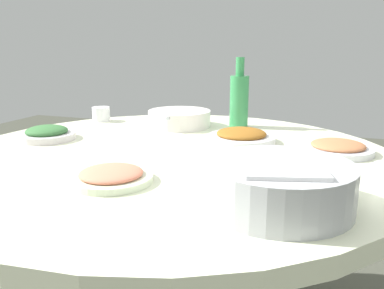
% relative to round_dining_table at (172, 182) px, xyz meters
% --- Properties ---
extents(round_dining_table, '(1.39, 1.39, 0.76)m').
position_rel_round_dining_table_xyz_m(round_dining_table, '(0.00, 0.00, 0.00)').
color(round_dining_table, '#99999E').
rests_on(round_dining_table, ground).
extents(rice_bowl, '(0.30, 0.30, 0.10)m').
position_rel_round_dining_table_xyz_m(rice_bowl, '(0.33, 0.37, 0.15)').
color(rice_bowl, '#B2B5BA').
rests_on(rice_bowl, round_dining_table).
extents(soup_bowl, '(0.28, 0.25, 0.07)m').
position_rel_round_dining_table_xyz_m(soup_bowl, '(-0.38, -0.13, 0.13)').
color(soup_bowl, white).
rests_on(soup_bowl, round_dining_table).
extents(dish_stirfry, '(0.23, 0.23, 0.05)m').
position_rel_round_dining_table_xyz_m(dish_stirfry, '(-0.20, 0.17, 0.12)').
color(dish_stirfry, white).
rests_on(dish_stirfry, round_dining_table).
extents(dish_greens, '(0.20, 0.20, 0.05)m').
position_rel_round_dining_table_xyz_m(dish_greens, '(-0.01, -0.48, 0.12)').
color(dish_greens, silver).
rests_on(dish_greens, round_dining_table).
extents(dish_shrimp, '(0.20, 0.20, 0.04)m').
position_rel_round_dining_table_xyz_m(dish_shrimp, '(0.31, -0.03, 0.12)').
color(dish_shrimp, silver).
rests_on(dish_shrimp, round_dining_table).
extents(dish_tofu_braise, '(0.21, 0.21, 0.04)m').
position_rel_round_dining_table_xyz_m(dish_tofu_braise, '(-0.16, 0.49, 0.12)').
color(dish_tofu_braise, silver).
rests_on(dish_tofu_braise, round_dining_table).
extents(green_bottle, '(0.08, 0.08, 0.28)m').
position_rel_round_dining_table_xyz_m(green_bottle, '(-0.46, 0.10, 0.21)').
color(green_bottle, '#389251').
rests_on(green_bottle, round_dining_table).
extents(tea_cup_far, '(0.08, 0.08, 0.06)m').
position_rel_round_dining_table_xyz_m(tea_cup_far, '(-0.38, -0.50, 0.13)').
color(tea_cup_far, white).
rests_on(tea_cup_far, round_dining_table).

